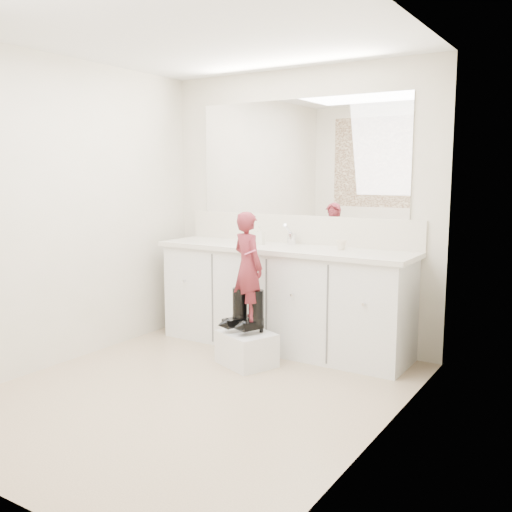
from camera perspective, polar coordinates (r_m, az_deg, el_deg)
The scene contains 17 objects.
floor at distance 4.08m, azimuth -6.07°, elevation -13.42°, with size 3.00×3.00×0.00m, color #89745A.
ceiling at distance 3.90m, azimuth -6.65°, elevation 21.46°, with size 3.00×3.00×0.00m, color white.
wall_back at distance 5.07m, azimuth 4.29°, elevation 4.79°, with size 2.60×2.60×0.00m, color beige.
wall_left at distance 4.73m, azimuth -18.82°, elevation 4.11°, with size 3.00×3.00×0.00m, color beige.
wall_right at distance 3.17m, azimuth 12.40°, elevation 2.52°, with size 3.00×3.00×0.00m, color beige.
vanity_cabinet at distance 4.94m, azimuth 2.70°, elevation -4.39°, with size 2.20×0.55×0.85m, color silver.
countertop at distance 4.84m, azimuth 2.65°, elevation 0.72°, with size 2.28×0.58×0.04m, color beige.
backsplash at distance 5.07m, azimuth 4.19°, elevation 2.69°, with size 2.28×0.03×0.25m, color beige.
mirror at distance 5.05m, azimuth 4.28°, elevation 9.77°, with size 2.00×0.02×1.00m, color white.
faucet at distance 4.98m, azimuth 3.59°, elevation 1.73°, with size 0.08×0.08×0.10m, color silver.
cup at distance 4.68m, azimuth 8.52°, elevation 1.12°, with size 0.09×0.09×0.08m, color beige.
soap_bottle at distance 4.97m, azimuth 0.39°, elevation 2.10°, with size 0.07×0.08×0.16m, color silver.
step_stool at distance 4.57m, azimuth -0.93°, elevation -9.24°, with size 0.41×0.34×0.26m, color silver.
boot_left at distance 4.54m, azimuth -1.60°, elevation -5.36°, with size 0.13×0.23×0.34m, color black, non-canonical shape.
boot_right at distance 4.46m, azimuth 0.01°, elevation -5.61°, with size 0.13×0.23×0.34m, color black, non-canonical shape.
toddler at distance 4.43m, azimuth -0.81°, elevation -1.04°, with size 0.31×0.20×0.85m, color #A93442.
toothbrush at distance 4.31m, azimuth -0.61°, elevation 0.37°, with size 0.01×0.01×0.14m, color pink.
Camera 1 is at (2.36, -2.97, 1.51)m, focal length 40.00 mm.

